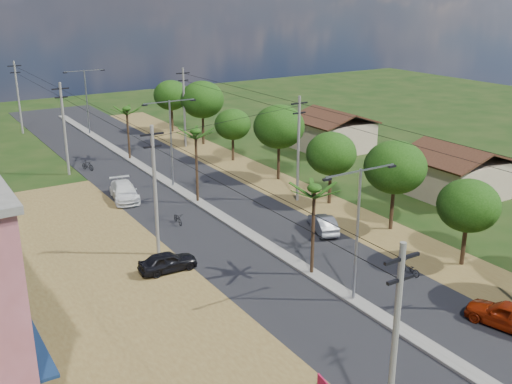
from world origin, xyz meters
TOP-DOWN VIEW (x-y plane):
  - ground at (0.00, 0.00)m, footprint 160.00×160.00m
  - road at (0.00, 15.00)m, footprint 12.00×110.00m
  - median at (0.00, 18.00)m, footprint 1.00×90.00m
  - dirt_lot_west at (-15.00, 8.00)m, footprint 18.00×46.00m
  - dirt_shoulder_east at (8.50, 15.00)m, footprint 5.00×90.00m
  - house_east_near at (20.00, 10.00)m, footprint 7.60×7.50m
  - house_east_far at (21.00, 28.00)m, footprint 7.60×7.50m
  - tree_east_b at (9.30, 0.00)m, footprint 4.00×4.00m
  - tree_east_c at (9.70, 7.00)m, footprint 4.60×4.60m
  - tree_east_d at (9.40, 14.00)m, footprint 4.20×4.20m
  - tree_east_e at (9.60, 22.00)m, footprint 4.80×4.80m
  - tree_east_f at (9.20, 30.00)m, footprint 3.80×3.80m
  - tree_east_g at (9.80, 38.00)m, footprint 5.00×5.00m
  - tree_east_h at (9.50, 46.00)m, footprint 4.40×4.40m
  - palm_median_near at (0.00, 4.00)m, footprint 2.00×2.00m
  - palm_median_mid at (0.00, 20.00)m, footprint 2.00×2.00m
  - palm_median_far at (0.00, 36.00)m, footprint 2.00×2.00m
  - streetlight_near at (0.00, 0.00)m, footprint 5.10×0.18m
  - streetlight_mid at (0.00, 25.00)m, footprint 5.10×0.18m
  - streetlight_far at (0.00, 50.00)m, footprint 5.10×0.18m
  - utility_pole_w_a at (-7.00, -10.00)m, footprint 1.60×0.24m
  - utility_pole_w_b at (-7.00, 12.00)m, footprint 1.60×0.24m
  - utility_pole_w_c at (-7.00, 34.00)m, footprint 1.60×0.24m
  - utility_pole_w_d at (-7.00, 55.00)m, footprint 1.60×0.24m
  - utility_pole_e_b at (7.50, 16.00)m, footprint 1.60×0.24m
  - utility_pole_e_c at (7.50, 38.00)m, footprint 1.60×0.24m
  - car_red_near at (5.00, -6.50)m, footprint 2.74×4.57m
  - car_silver_mid at (5.00, 9.22)m, footprint 2.64×4.09m
  - car_white_far at (-5.00, 24.01)m, footprint 2.96×5.32m
  - car_parked_dark at (-7.50, 9.30)m, footprint 3.82×1.67m
  - moto_rider_east at (5.20, 0.71)m, footprint 0.75×1.63m
  - moto_rider_west_a at (-3.48, 16.45)m, footprint 0.72×1.69m
  - moto_rider_west_b at (-5.00, 34.44)m, footprint 1.09×1.71m

SIDE VIEW (x-z plane):
  - ground at x=0.00m, z-range 0.00..0.00m
  - dirt_shoulder_east at x=8.50m, z-range 0.00..0.03m
  - dirt_lot_west at x=-15.00m, z-range 0.00..0.04m
  - road at x=0.00m, z-range 0.00..0.04m
  - median at x=0.00m, z-range 0.00..0.18m
  - moto_rider_east at x=5.20m, z-range 0.00..0.82m
  - moto_rider_west_a at x=-3.48m, z-range 0.00..0.86m
  - moto_rider_west_b at x=-5.00m, z-range 0.00..1.00m
  - car_silver_mid at x=5.00m, z-range 0.00..1.27m
  - car_parked_dark at x=-7.50m, z-range 0.00..1.28m
  - car_red_near at x=5.00m, z-range 0.00..1.46m
  - car_white_far at x=-5.00m, z-range 0.00..1.46m
  - house_east_near at x=20.00m, z-range 0.09..4.69m
  - house_east_far at x=21.00m, z-range 0.09..4.69m
  - tree_east_f at x=9.20m, z-range 1.13..6.64m
  - tree_east_b at x=9.30m, z-range 1.20..7.03m
  - tree_east_d at x=9.40m, z-range 1.27..7.41m
  - tree_east_h at x=9.50m, z-range 1.38..7.90m
  - utility_pole_w_a at x=-7.00m, z-range 0.26..9.26m
  - utility_pole_w_b at x=-7.00m, z-range 0.26..9.26m
  - utility_pole_w_c at x=-7.00m, z-range 0.26..9.26m
  - utility_pole_w_d at x=-7.00m, z-range 0.26..9.26m
  - utility_pole_e_b at x=7.50m, z-range 0.26..9.26m
  - utility_pole_e_c at x=7.50m, z-range 0.26..9.26m
  - streetlight_near at x=0.00m, z-range 0.79..8.79m
  - streetlight_mid at x=0.00m, z-range 0.79..8.79m
  - streetlight_far at x=0.00m, z-range 0.79..8.79m
  - tree_east_c at x=9.70m, z-range 1.45..8.28m
  - tree_east_e at x=9.60m, z-range 1.52..8.66m
  - tree_east_g at x=9.80m, z-range 1.55..8.93m
  - palm_median_far at x=0.00m, z-range 2.34..8.19m
  - palm_median_near at x=0.00m, z-range 2.46..8.61m
  - palm_median_mid at x=0.00m, z-range 2.62..9.17m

